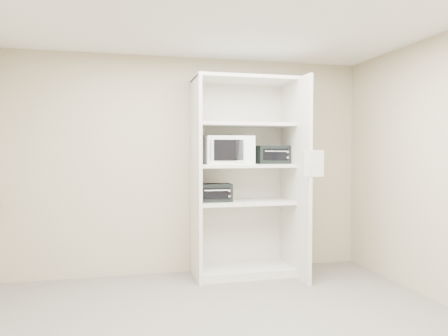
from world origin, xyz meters
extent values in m
cube|color=slate|center=(0.00, 0.00, 0.00)|extent=(4.50, 4.00, 0.01)
cube|color=white|center=(0.00, 0.00, 2.70)|extent=(4.50, 4.00, 0.01)
cube|color=#C0AD94|center=(0.00, 2.00, 1.35)|extent=(4.50, 0.02, 2.70)
cube|color=#C0AD94|center=(0.00, -2.00, 1.35)|extent=(4.50, 0.02, 2.70)
cube|color=silver|center=(0.02, 1.68, 1.20)|extent=(0.04, 0.60, 2.40)
cube|color=silver|center=(1.22, 1.53, 1.20)|extent=(0.04, 0.90, 2.40)
cube|color=silver|center=(0.62, 1.99, 1.20)|extent=(1.24, 0.02, 2.40)
cube|color=silver|center=(0.62, 1.70, 0.05)|extent=(1.16, 0.56, 0.10)
cube|color=silver|center=(0.62, 1.70, 0.90)|extent=(1.16, 0.56, 0.04)
cube|color=silver|center=(0.62, 1.70, 1.35)|extent=(1.16, 0.56, 0.04)
cube|color=silver|center=(0.62, 1.70, 1.85)|extent=(1.16, 0.56, 0.04)
cube|color=silver|center=(0.62, 1.70, 2.40)|extent=(1.24, 0.60, 0.04)
cube|color=white|center=(0.42, 1.68, 1.54)|extent=(0.60, 0.48, 0.34)
cube|color=black|center=(0.99, 1.75, 1.48)|extent=(0.40, 0.30, 0.23)
cube|color=black|center=(0.25, 1.69, 1.03)|extent=(0.40, 0.31, 0.21)
cube|color=white|center=(1.26, 1.07, 1.39)|extent=(0.23, 0.01, 0.29)
camera|label=1|loc=(-0.87, -3.44, 1.51)|focal=35.00mm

